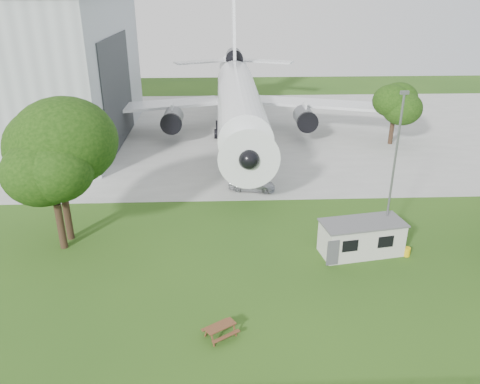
{
  "coord_description": "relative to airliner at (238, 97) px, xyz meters",
  "views": [
    {
      "loc": [
        -4.35,
        -25.13,
        18.69
      ],
      "look_at": [
        -2.96,
        8.0,
        4.0
      ],
      "focal_mm": 35.0,
      "sensor_mm": 36.0,
      "label": 1
    }
  ],
  "objects": [
    {
      "name": "ground",
      "position": [
        2.0,
        -35.86,
        -5.27
      ],
      "size": [
        160.0,
        160.0,
        0.0
      ],
      "primitive_type": "plane",
      "color": "#39631B"
    },
    {
      "name": "concrete_apron",
      "position": [
        2.0,
        2.14,
        -5.25
      ],
      "size": [
        120.0,
        46.0,
        0.03
      ],
      "primitive_type": "cube",
      "color": "#B7B7B2",
      "rests_on": "ground"
    },
    {
      "name": "airliner",
      "position": [
        0.0,
        0.0,
        0.0
      ],
      "size": [
        46.36,
        47.73,
        17.69
      ],
      "color": "white",
      "rests_on": "ground"
    },
    {
      "name": "site_cabin",
      "position": [
        8.09,
        -30.65,
        -3.96
      ],
      "size": [
        6.94,
        3.73,
        2.62
      ],
      "color": "beige",
      "rests_on": "ground"
    },
    {
      "name": "picnic_west",
      "position": [
        -2.58,
        -39.5,
        -5.27
      ],
      "size": [
        2.32,
        2.23,
        0.76
      ],
      "primitive_type": null,
      "rotation": [
        0.0,
        0.0,
        0.56
      ],
      "color": "brown",
      "rests_on": "ground"
    },
    {
      "name": "lamp_mast",
      "position": [
        10.2,
        -29.66,
        0.73
      ],
      "size": [
        0.16,
        0.16,
        12.0
      ],
      "primitive_type": "cylinder",
      "color": "slate",
      "rests_on": "ground"
    },
    {
      "name": "tree_west_big",
      "position": [
        -14.59,
        -27.47,
        2.32
      ],
      "size": [
        8.83,
        8.83,
        12.02
      ],
      "color": "#382619",
      "rests_on": "ground"
    },
    {
      "name": "tree_west_small",
      "position": [
        -14.7,
        -28.89,
        1.12
      ],
      "size": [
        6.93,
        6.93,
        9.87
      ],
      "color": "#382619",
      "rests_on": "ground"
    },
    {
      "name": "tree_far_apron",
      "position": [
        19.37,
        -4.31,
        -0.13
      ],
      "size": [
        5.5,
        5.5,
        7.91
      ],
      "color": "#382619",
      "rests_on": "ground"
    },
    {
      "name": "car_apron_van",
      "position": [
        0.61,
        -18.42,
        -4.6
      ],
      "size": [
        4.87,
        2.67,
        1.34
      ],
      "primitive_type": "imported",
      "rotation": [
        0.0,
        0.0,
        1.39
      ],
      "color": "#B9BBC1",
      "rests_on": "ground"
    }
  ]
}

